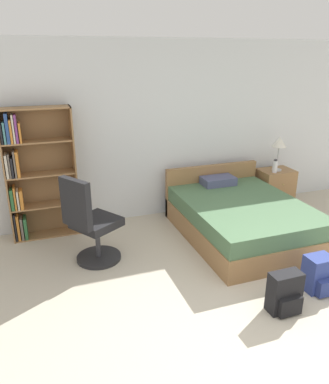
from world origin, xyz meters
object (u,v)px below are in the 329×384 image
bookshelf (32,174)px  office_chair (90,224)px  table_lamp (279,144)px  backpack_black (285,293)px  backpack_blue (319,275)px  nightstand (275,188)px  water_bottle (275,166)px  bed (240,217)px

bookshelf → office_chair: bearing=-59.2°
table_lamp → backpack_black: 2.93m
bookshelf → backpack_blue: 3.69m
bookshelf → office_chair: bookshelf is taller
office_chair → nightstand: (3.16, 0.83, -0.20)m
bookshelf → water_bottle: (3.62, -0.24, -0.18)m
backpack_black → bed: bearing=74.7°
office_chair → nightstand: bearing=14.7°
nightstand → office_chair: bearing=-165.3°
bed → water_bottle: bearing=34.3°
bed → backpack_black: bearing=-105.3°
water_bottle → backpack_black: (-1.43, -2.28, -0.51)m
bookshelf → water_bottle: bearing=-3.8°
bookshelf → table_lamp: size_ratio=3.20×
office_chair → backpack_blue: 2.60m
water_bottle → office_chair: bearing=-166.6°
bed → nightstand: (1.10, 0.77, 0.04)m
backpack_blue → water_bottle: bearing=67.5°
bookshelf → table_lamp: bookshelf is taller
nightstand → water_bottle: bearing=-138.6°
bed → backpack_blue: bearing=-85.6°
bed → table_lamp: bearing=34.7°
office_chair → backpack_black: size_ratio=2.66×
nightstand → bookshelf: bearing=177.9°
bookshelf → backpack_blue: bearing=-40.5°
office_chair → water_bottle: 3.14m
bed → backpack_black: size_ratio=4.82×
water_bottle → backpack_blue: 2.34m
nightstand → table_lamp: table_lamp is taller
office_chair → nightstand: 3.28m
backpack_blue → backpack_black: 0.58m
office_chair → nightstand: office_chair is taller
water_bottle → backpack_blue: water_bottle is taller
office_chair → water_bottle: size_ratio=5.24×
nightstand → backpack_blue: nightstand is taller
backpack_blue → bed: bearing=94.4°
nightstand → backpack_blue: (-0.99, -2.21, -0.12)m
table_lamp → backpack_black: size_ratio=1.32×
bookshelf → backpack_black: 3.42m
nightstand → backpack_black: 2.84m
nightstand → backpack_black: nightstand is taller
bookshelf → water_bottle: bookshelf is taller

